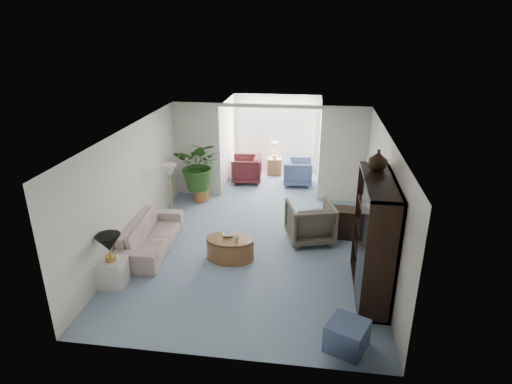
# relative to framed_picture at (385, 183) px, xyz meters

# --- Properties ---
(floor) EXTENTS (6.00, 6.00, 0.00)m
(floor) POSITION_rel_framed_picture_xyz_m (-2.46, 0.10, -1.70)
(floor) COLOR gray
(floor) RESTS_ON ground
(sunroom_floor) EXTENTS (2.60, 2.60, 0.00)m
(sunroom_floor) POSITION_rel_framed_picture_xyz_m (-2.46, 4.20, -1.70)
(sunroom_floor) COLOR gray
(sunroom_floor) RESTS_ON ground
(back_pier_left) EXTENTS (1.20, 0.12, 2.50)m
(back_pier_left) POSITION_rel_framed_picture_xyz_m (-4.36, 3.10, -0.45)
(back_pier_left) COLOR silver
(back_pier_left) RESTS_ON ground
(back_pier_right) EXTENTS (1.20, 0.12, 2.50)m
(back_pier_right) POSITION_rel_framed_picture_xyz_m (-0.56, 3.10, -0.45)
(back_pier_right) COLOR silver
(back_pier_right) RESTS_ON ground
(back_header) EXTENTS (2.60, 0.12, 0.10)m
(back_header) POSITION_rel_framed_picture_xyz_m (-2.46, 3.10, 0.75)
(back_header) COLOR silver
(back_header) RESTS_ON back_pier_left
(window_pane) EXTENTS (2.20, 0.02, 1.50)m
(window_pane) POSITION_rel_framed_picture_xyz_m (-2.46, 5.28, -0.30)
(window_pane) COLOR white
(window_blinds) EXTENTS (2.20, 0.02, 1.50)m
(window_blinds) POSITION_rel_framed_picture_xyz_m (-2.46, 5.25, -0.30)
(window_blinds) COLOR white
(framed_picture) EXTENTS (0.04, 0.50, 0.40)m
(framed_picture) POSITION_rel_framed_picture_xyz_m (0.00, 0.00, 0.00)
(framed_picture) COLOR #AEA58B
(sofa) EXTENTS (0.93, 2.17, 0.62)m
(sofa) POSITION_rel_framed_picture_xyz_m (-4.55, -0.03, -1.39)
(sofa) COLOR beige
(sofa) RESTS_ON ground
(end_table) EXTENTS (0.47, 0.47, 0.50)m
(end_table) POSITION_rel_framed_picture_xyz_m (-4.75, -1.38, -1.45)
(end_table) COLOR silver
(end_table) RESTS_ON ground
(table_lamp) EXTENTS (0.44, 0.44, 0.30)m
(table_lamp) POSITION_rel_framed_picture_xyz_m (-4.75, -1.38, -0.85)
(table_lamp) COLOR black
(table_lamp) RESTS_ON end_table
(floor_lamp) EXTENTS (0.36, 0.36, 0.28)m
(floor_lamp) POSITION_rel_framed_picture_xyz_m (-4.56, 1.36, -0.45)
(floor_lamp) COLOR beige
(floor_lamp) RESTS_ON ground
(coffee_table) EXTENTS (1.19, 1.19, 0.45)m
(coffee_table) POSITION_rel_framed_picture_xyz_m (-2.85, -0.20, -1.47)
(coffee_table) COLOR brown
(coffee_table) RESTS_ON ground
(coffee_bowl) EXTENTS (0.30, 0.30, 0.06)m
(coffee_bowl) POSITION_rel_framed_picture_xyz_m (-2.90, -0.10, -1.22)
(coffee_bowl) COLOR silver
(coffee_bowl) RESTS_ON coffee_table
(coffee_cup) EXTENTS (0.13, 0.13, 0.10)m
(coffee_cup) POSITION_rel_framed_picture_xyz_m (-2.70, -0.30, -1.20)
(coffee_cup) COLOR silver
(coffee_cup) RESTS_ON coffee_table
(wingback_chair) EXTENTS (1.16, 1.18, 0.87)m
(wingback_chair) POSITION_rel_framed_picture_xyz_m (-1.31, 0.81, -1.26)
(wingback_chair) COLOR #5D5649
(wingback_chair) RESTS_ON ground
(side_table_dark) EXTENTS (0.57, 0.47, 0.65)m
(side_table_dark) POSITION_rel_framed_picture_xyz_m (-0.61, 1.11, -1.38)
(side_table_dark) COLOR black
(side_table_dark) RESTS_ON ground
(entertainment_cabinet) EXTENTS (0.50, 1.87, 2.08)m
(entertainment_cabinet) POSITION_rel_framed_picture_xyz_m (-0.23, -0.92, -0.66)
(entertainment_cabinet) COLOR black
(entertainment_cabinet) RESTS_ON ground
(cabinet_urn) EXTENTS (0.34, 0.34, 0.35)m
(cabinet_urn) POSITION_rel_framed_picture_xyz_m (-0.23, -0.42, 0.55)
(cabinet_urn) COLOR black
(cabinet_urn) RESTS_ON entertainment_cabinet
(ottoman) EXTENTS (0.71, 0.71, 0.43)m
(ottoman) POSITION_rel_framed_picture_xyz_m (-0.70, -2.45, -1.49)
(ottoman) COLOR #4C5A84
(ottoman) RESTS_ON ground
(plant_pot) EXTENTS (0.40, 0.40, 0.32)m
(plant_pot) POSITION_rel_framed_picture_xyz_m (-4.20, 2.64, -1.54)
(plant_pot) COLOR #A2602F
(plant_pot) RESTS_ON ground
(house_plant) EXTENTS (1.20, 1.04, 1.33)m
(house_plant) POSITION_rel_framed_picture_xyz_m (-4.20, 2.64, -0.71)
(house_plant) COLOR #27511C
(house_plant) RESTS_ON plant_pot
(sunroom_chair_blue) EXTENTS (0.88, 0.86, 0.74)m
(sunroom_chair_blue) POSITION_rel_framed_picture_xyz_m (-1.73, 4.19, -1.33)
(sunroom_chair_blue) COLOR #4C5A84
(sunroom_chair_blue) RESTS_ON ground
(sunroom_chair_maroon) EXTENTS (0.91, 0.89, 0.77)m
(sunroom_chair_maroon) POSITION_rel_framed_picture_xyz_m (-3.23, 4.19, -1.31)
(sunroom_chair_maroon) COLOR maroon
(sunroom_chair_maroon) RESTS_ON ground
(sunroom_table) EXTENTS (0.45, 0.36, 0.52)m
(sunroom_table) POSITION_rel_framed_picture_xyz_m (-2.48, 4.94, -1.44)
(sunroom_table) COLOR brown
(sunroom_table) RESTS_ON ground
(shelf_clutter) EXTENTS (0.30, 1.08, 1.06)m
(shelf_clutter) POSITION_rel_framed_picture_xyz_m (-0.28, -0.96, -0.72)
(shelf_clutter) COLOR #302D2B
(shelf_clutter) RESTS_ON entertainment_cabinet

